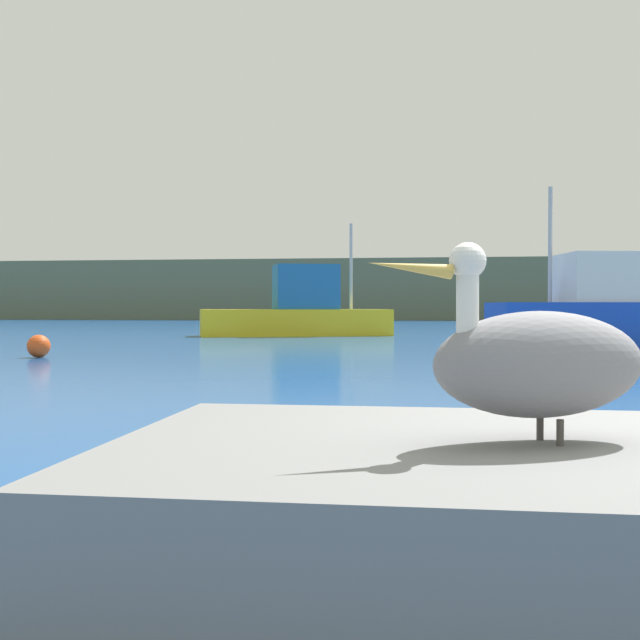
{
  "coord_description": "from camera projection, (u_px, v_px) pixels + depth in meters",
  "views": [
    {
      "loc": [
        -1.26,
        -4.1,
        1.12
      ],
      "look_at": [
        -4.88,
        21.81,
        0.68
      ],
      "focal_mm": 44.8,
      "sensor_mm": 36.0,
      "label": 1
    }
  ],
  "objects": [
    {
      "name": "hillside_backdrop",
      "position": [
        445.0,
        291.0,
        71.78
      ],
      "size": [
        140.0,
        15.1,
        5.11
      ],
      "primitive_type": "cube",
      "color": "#5B664C",
      "rests_on": "ground"
    },
    {
      "name": "pier_dock",
      "position": [
        539.0,
        511.0,
        3.29
      ],
      "size": [
        3.55,
        2.25,
        0.56
      ],
      "primitive_type": "cube",
      "color": "slate",
      "rests_on": "ground"
    },
    {
      "name": "pelican",
      "position": [
        537.0,
        361.0,
        3.27
      ],
      "size": [
        1.22,
        0.78,
        0.82
      ],
      "rotation": [
        0.0,
        0.0,
        -2.72
      ],
      "color": "gray",
      "rests_on": "pier_dock"
    },
    {
      "name": "fishing_boat_yellow",
      "position": [
        299.0,
        311.0,
        30.67
      ],
      "size": [
        7.51,
        4.19,
        4.35
      ],
      "rotation": [
        0.0,
        0.0,
        0.32
      ],
      "color": "yellow",
      "rests_on": "ground"
    },
    {
      "name": "fishing_boat_blue",
      "position": [
        626.0,
        312.0,
        22.85
      ],
      "size": [
        8.24,
        3.86,
        4.54
      ],
      "rotation": [
        0.0,
        0.0,
        3.31
      ],
      "color": "blue",
      "rests_on": "ground"
    },
    {
      "name": "mooring_buoy",
      "position": [
        39.0,
        346.0,
        17.55
      ],
      "size": [
        0.5,
        0.5,
        0.5
      ],
      "primitive_type": "sphere",
      "color": "#E54C19",
      "rests_on": "ground"
    }
  ]
}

